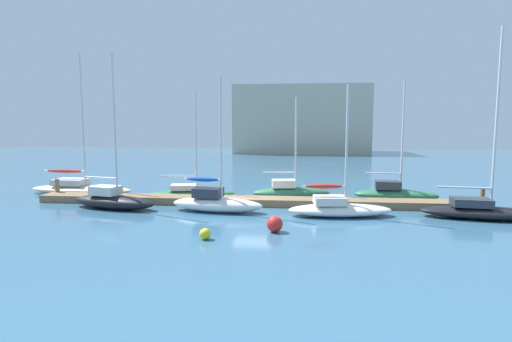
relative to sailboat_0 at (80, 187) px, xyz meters
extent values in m
plane|color=#386684|center=(13.45, -2.67, -0.51)|extent=(120.00, 120.00, 0.00)
cube|color=#846647|center=(13.45, -2.67, -0.27)|extent=(28.73, 1.65, 0.48)
cylinder|color=#846647|center=(-0.52, -2.00, 0.20)|extent=(0.28, 0.28, 1.42)
cylinder|color=#846647|center=(27.41, -3.35, 0.20)|extent=(0.28, 0.28, 1.42)
ellipsoid|color=beige|center=(0.12, -0.01, -0.17)|extent=(8.12, 2.76, 0.69)
cube|color=silver|center=(-0.68, 0.04, 0.40)|extent=(2.48, 1.76, 0.45)
cylinder|color=silver|center=(0.52, -0.03, 4.98)|extent=(0.15, 0.15, 9.62)
cylinder|color=silver|center=(-1.16, 0.06, 1.22)|extent=(3.36, 0.30, 0.12)
ellipsoid|color=#B72D28|center=(-1.16, 0.06, 1.22)|extent=(3.04, 0.52, 0.28)
ellipsoid|color=black|center=(4.94, -4.82, -0.09)|extent=(5.95, 2.90, 0.85)
cube|color=silver|center=(4.38, -4.69, 0.61)|extent=(1.93, 1.53, 0.55)
cylinder|color=silver|center=(5.22, -4.88, 4.67)|extent=(0.13, 0.13, 8.66)
cylinder|color=silver|center=(4.05, -4.62, 1.41)|extent=(2.37, 0.62, 0.11)
ellipsoid|color=#2D7047|center=(8.84, -0.52, -0.23)|extent=(6.27, 2.74, 0.58)
cube|color=silver|center=(8.25, -0.63, 0.25)|extent=(2.00, 1.49, 0.37)
cylinder|color=silver|center=(9.14, -0.46, 3.58)|extent=(0.14, 0.14, 7.04)
cylinder|color=silver|center=(7.89, -0.69, 1.08)|extent=(2.53, 0.56, 0.11)
ellipsoid|color=white|center=(11.55, -5.00, -0.08)|extent=(5.79, 2.36, 0.88)
cube|color=#333842|center=(10.99, -4.92, 0.64)|extent=(1.82, 1.37, 0.57)
cylinder|color=silver|center=(11.83, -5.03, 3.95)|extent=(0.13, 0.13, 7.17)
cylinder|color=silver|center=(10.65, -4.88, 1.44)|extent=(2.36, 0.41, 0.11)
ellipsoid|color=blue|center=(10.65, -4.88, 1.44)|extent=(2.16, 0.63, 0.28)
ellipsoid|color=#2D7047|center=(15.92, -0.20, -0.10)|extent=(5.60, 2.25, 0.83)
cube|color=silver|center=(15.38, -0.27, 0.58)|extent=(1.76, 1.28, 0.54)
cylinder|color=silver|center=(16.18, -0.16, 3.46)|extent=(0.13, 0.13, 6.29)
cylinder|color=silver|center=(15.05, -0.32, 1.38)|extent=(2.28, 0.41, 0.11)
ellipsoid|color=white|center=(18.82, -5.38, -0.17)|extent=(6.12, 2.62, 0.69)
cube|color=silver|center=(18.23, -5.45, 0.40)|extent=(1.92, 1.57, 0.45)
cylinder|color=silver|center=(19.11, -5.35, 3.57)|extent=(0.14, 0.14, 6.79)
cylinder|color=silver|center=(17.87, -5.49, 1.22)|extent=(2.49, 0.38, 0.11)
ellipsoid|color=#B72D28|center=(17.87, -5.49, 1.22)|extent=(2.27, 0.61, 0.28)
ellipsoid|color=#2D7047|center=(23.06, -0.38, -0.09)|extent=(5.70, 2.23, 0.84)
cube|color=#333842|center=(22.51, -0.32, 0.60)|extent=(1.78, 1.34, 0.55)
cylinder|color=silver|center=(23.34, -0.40, 3.98)|extent=(0.13, 0.13, 7.30)
cylinder|color=silver|center=(22.17, -0.29, 1.39)|extent=(2.34, 0.33, 0.11)
ellipsoid|color=black|center=(26.76, -5.22, -0.17)|extent=(6.96, 2.69, 0.69)
cube|color=#333842|center=(26.08, -5.14, 0.40)|extent=(2.17, 1.57, 0.45)
cylinder|color=silver|center=(27.09, -5.25, 5.06)|extent=(0.14, 0.14, 9.77)
cylinder|color=silver|center=(25.68, -5.09, 1.21)|extent=(2.84, 0.43, 0.11)
sphere|color=red|center=(15.30, -9.30, -0.12)|extent=(0.79, 0.79, 0.79)
sphere|color=yellow|center=(12.20, -10.95, -0.25)|extent=(0.52, 0.52, 0.52)
cube|color=#BCB299|center=(16.58, 47.68, 5.44)|extent=(23.66, 12.65, 11.90)
camera|label=1|loc=(16.51, -29.08, 4.81)|focal=28.96mm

